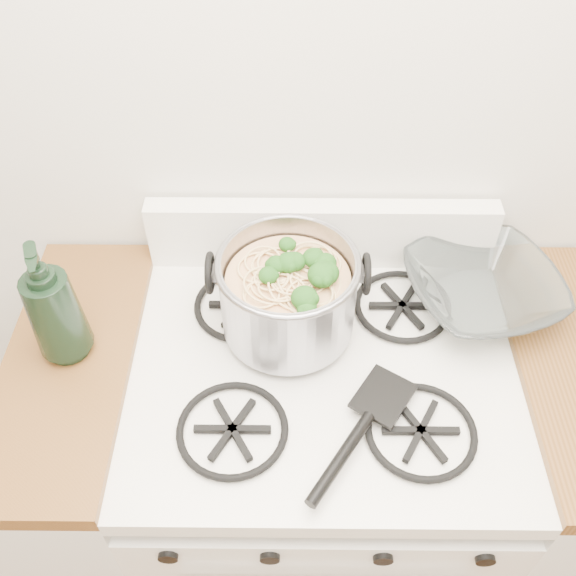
{
  "coord_description": "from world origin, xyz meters",
  "views": [
    {
      "loc": [
        -0.06,
        0.52,
        1.93
      ],
      "look_at": [
        -0.07,
        1.36,
        1.03
      ],
      "focal_mm": 40.0,
      "sensor_mm": 36.0,
      "label": 1
    }
  ],
  "objects_px": {
    "stock_pot": "(288,295)",
    "bottle": "(51,303)",
    "gas_range": "(316,477)",
    "glass_bowl": "(480,296)",
    "spatula": "(384,394)"
  },
  "relations": [
    {
      "from": "glass_bowl",
      "to": "bottle",
      "type": "height_order",
      "value": "bottle"
    },
    {
      "from": "gas_range",
      "to": "glass_bowl",
      "type": "height_order",
      "value": "glass_bowl"
    },
    {
      "from": "gas_range",
      "to": "spatula",
      "type": "bearing_deg",
      "value": -37.94
    },
    {
      "from": "spatula",
      "to": "glass_bowl",
      "type": "relative_size",
      "value": 2.52
    },
    {
      "from": "stock_pot",
      "to": "gas_range",
      "type": "bearing_deg",
      "value": -52.74
    },
    {
      "from": "gas_range",
      "to": "glass_bowl",
      "type": "relative_size",
      "value": 7.5
    },
    {
      "from": "glass_bowl",
      "to": "stock_pot",
      "type": "bearing_deg",
      "value": -170.72
    },
    {
      "from": "stock_pot",
      "to": "bottle",
      "type": "bearing_deg",
      "value": -171.17
    },
    {
      "from": "gas_range",
      "to": "stock_pot",
      "type": "bearing_deg",
      "value": 127.26
    },
    {
      "from": "glass_bowl",
      "to": "spatula",
      "type": "bearing_deg",
      "value": -132.62
    },
    {
      "from": "bottle",
      "to": "gas_range",
      "type": "bearing_deg",
      "value": -23.23
    },
    {
      "from": "stock_pot",
      "to": "spatula",
      "type": "height_order",
      "value": "stock_pot"
    },
    {
      "from": "stock_pot",
      "to": "bottle",
      "type": "height_order",
      "value": "bottle"
    },
    {
      "from": "gas_range",
      "to": "spatula",
      "type": "height_order",
      "value": "spatula"
    },
    {
      "from": "gas_range",
      "to": "spatula",
      "type": "relative_size",
      "value": 2.98
    }
  ]
}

